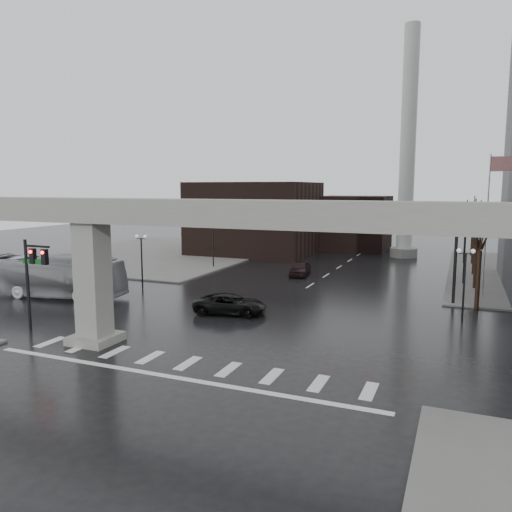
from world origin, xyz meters
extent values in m
plane|color=black|center=(0.00, 0.00, 0.00)|extent=(160.00, 160.00, 0.00)
cube|color=slate|center=(-26.00, 36.00, 0.07)|extent=(28.00, 36.00, 0.15)
cube|color=gray|center=(0.00, 0.00, 8.00)|extent=(48.00, 2.20, 1.40)
cube|color=gray|center=(-7.00, 0.00, 3.65)|extent=(1.60, 1.60, 7.30)
cube|color=gray|center=(-7.00, 0.00, 0.25)|extent=(2.60, 2.60, 0.50)
cube|color=black|center=(-14.00, 42.00, 5.00)|extent=(16.00, 14.00, 10.00)
cube|color=black|center=(-2.00, 52.00, 4.00)|extent=(10.00, 10.00, 8.00)
cylinder|color=silver|center=(6.00, 46.00, 15.00)|extent=(2.00, 2.00, 30.00)
cylinder|color=gray|center=(6.00, 46.00, 0.60)|extent=(3.60, 3.60, 1.20)
cylinder|color=black|center=(12.80, 18.80, 4.00)|extent=(0.24, 0.24, 8.00)
cylinder|color=black|center=(6.80, 18.80, 7.20)|extent=(12.00, 0.18, 0.18)
cube|color=black|center=(9.80, 18.80, 6.55)|extent=(0.35, 0.30, 1.00)
cube|color=black|center=(6.30, 18.80, 6.55)|extent=(0.35, 0.30, 1.00)
cube|color=black|center=(2.80, 18.80, 6.55)|extent=(0.35, 0.30, 1.00)
sphere|color=#FF0C05|center=(9.80, 18.62, 6.85)|extent=(0.20, 0.20, 0.20)
cube|color=#0D6119|center=(11.30, 18.80, 7.00)|extent=(1.80, 0.05, 0.35)
cube|color=#0D6119|center=(4.80, 18.80, 7.00)|extent=(1.80, 0.05, 0.35)
cylinder|color=black|center=(-12.80, 0.50, 3.00)|extent=(0.20, 0.20, 6.00)
cylinder|color=black|center=(-11.80, 0.50, 5.60)|extent=(2.00, 0.14, 0.14)
cube|color=black|center=(-12.20, 0.50, 4.95)|extent=(0.35, 0.30, 1.00)
cube|color=black|center=(-11.20, 0.50, 4.95)|extent=(0.35, 0.30, 1.00)
cube|color=#0D6119|center=(-12.30, 0.50, 4.60)|extent=(1.60, 0.05, 0.30)
cylinder|color=silver|center=(15.00, 22.00, 6.00)|extent=(0.12, 0.12, 12.00)
cube|color=red|center=(16.00, 22.00, 11.20)|extent=(2.00, 0.03, 1.20)
cylinder|color=black|center=(13.50, 14.00, 2.40)|extent=(0.14, 0.14, 4.80)
cube|color=black|center=(13.50, 14.00, 4.75)|extent=(0.90, 0.06, 0.06)
sphere|color=silver|center=(13.05, 14.00, 4.95)|extent=(0.32, 0.32, 0.32)
sphere|color=silver|center=(13.95, 14.00, 4.95)|extent=(0.32, 0.32, 0.32)
cylinder|color=black|center=(13.50, 28.00, 2.40)|extent=(0.14, 0.14, 4.80)
cube|color=black|center=(13.50, 28.00, 4.75)|extent=(0.90, 0.06, 0.06)
sphere|color=silver|center=(13.05, 28.00, 4.95)|extent=(0.32, 0.32, 0.32)
sphere|color=silver|center=(13.95, 28.00, 4.95)|extent=(0.32, 0.32, 0.32)
cylinder|color=black|center=(13.50, 42.00, 2.40)|extent=(0.14, 0.14, 4.80)
cube|color=black|center=(13.50, 42.00, 4.75)|extent=(0.90, 0.06, 0.06)
sphere|color=silver|center=(13.05, 42.00, 4.95)|extent=(0.32, 0.32, 0.32)
sphere|color=silver|center=(13.95, 42.00, 4.95)|extent=(0.32, 0.32, 0.32)
cylinder|color=black|center=(-13.50, 14.00, 2.40)|extent=(0.14, 0.14, 4.80)
cube|color=black|center=(-13.50, 14.00, 4.75)|extent=(0.90, 0.06, 0.06)
sphere|color=silver|center=(-13.95, 14.00, 4.95)|extent=(0.32, 0.32, 0.32)
sphere|color=silver|center=(-13.05, 14.00, 4.95)|extent=(0.32, 0.32, 0.32)
cylinder|color=black|center=(-13.50, 28.00, 2.40)|extent=(0.14, 0.14, 4.80)
cube|color=black|center=(-13.50, 28.00, 4.75)|extent=(0.90, 0.06, 0.06)
sphere|color=silver|center=(-13.95, 28.00, 4.95)|extent=(0.32, 0.32, 0.32)
sphere|color=silver|center=(-13.05, 28.00, 4.95)|extent=(0.32, 0.32, 0.32)
cylinder|color=black|center=(-13.50, 42.00, 2.40)|extent=(0.14, 0.14, 4.80)
cube|color=black|center=(-13.50, 42.00, 4.75)|extent=(0.90, 0.06, 0.06)
sphere|color=silver|center=(-13.95, 42.00, 4.95)|extent=(0.32, 0.32, 0.32)
sphere|color=silver|center=(-13.05, 42.00, 4.95)|extent=(0.32, 0.32, 0.32)
cylinder|color=black|center=(14.50, 18.00, 2.27)|extent=(0.34, 0.34, 4.55)
cylinder|color=black|center=(14.50, 18.00, 6.01)|extent=(0.12, 1.52, 2.98)
cylinder|color=black|center=(15.00, 18.25, 5.78)|extent=(0.83, 1.14, 2.51)
cylinder|color=black|center=(14.50, 26.00, 2.33)|extent=(0.34, 0.34, 4.66)
cylinder|color=black|center=(14.50, 26.00, 6.15)|extent=(0.12, 1.55, 3.05)
cylinder|color=black|center=(15.00, 26.25, 5.91)|extent=(0.85, 1.16, 2.57)
cylinder|color=black|center=(14.50, 34.00, 2.38)|extent=(0.34, 0.34, 4.76)
cylinder|color=black|center=(14.50, 34.00, 6.29)|extent=(0.12, 1.59, 3.11)
cylinder|color=black|center=(15.00, 34.25, 6.05)|extent=(0.86, 1.18, 2.62)
cylinder|color=black|center=(14.50, 42.00, 2.43)|extent=(0.34, 0.34, 4.87)
cylinder|color=black|center=(14.50, 42.00, 6.43)|extent=(0.12, 1.62, 3.18)
cylinder|color=black|center=(15.00, 42.25, 6.18)|extent=(0.88, 1.20, 2.68)
cylinder|color=black|center=(14.50, 50.00, 2.48)|extent=(0.34, 0.34, 4.97)
cylinder|color=black|center=(14.50, 50.00, 6.57)|extent=(0.12, 1.65, 3.25)
cylinder|color=black|center=(15.00, 50.25, 6.31)|extent=(0.89, 1.23, 2.74)
imported|color=black|center=(-2.42, 9.33, 0.75)|extent=(5.77, 3.50, 1.50)
imported|color=#A7A7AB|center=(-18.93, 8.77, 1.78)|extent=(13.03, 4.67, 3.55)
imported|color=black|center=(-2.54, 26.89, 0.76)|extent=(2.30, 4.65, 1.52)
camera|label=1|loc=(13.18, -23.25, 9.33)|focal=35.00mm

